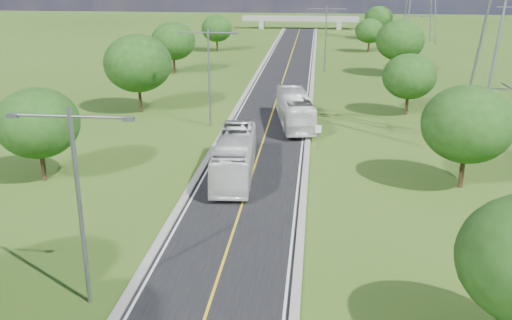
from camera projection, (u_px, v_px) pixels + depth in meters
The scene contains 20 objects.
ground at pixel (278, 96), 73.07m from camera, with size 260.00×260.00×0.00m, color #2F5217.
road at pixel (281, 86), 78.70m from camera, with size 8.00×150.00×0.06m, color black.
curb_left at pixel (251, 85), 79.10m from camera, with size 0.50×150.00×0.22m, color gray.
curb_right at pixel (312, 86), 78.24m from camera, with size 0.50×150.00×0.22m, color gray.
speed_limit_sign at pixel (318, 133), 51.32m from camera, with size 0.55×0.09×2.40m.
overpass at pixel (300, 19), 147.47m from camera, with size 30.00×3.00×3.20m.
streetlight_near_left at pixel (78, 192), 26.63m from camera, with size 5.90×0.25×10.00m.
streetlight_mid_left at pixel (209, 69), 57.64m from camera, with size 5.90×0.25×10.00m.
streetlight_far_right at pixel (326, 33), 87.43m from camera, with size 5.90×0.25×10.00m.
tree_lb at pixel (38, 123), 43.11m from camera, with size 6.30×6.30×7.33m.
tree_lc at pixel (138, 63), 63.38m from camera, with size 7.56×7.56×8.79m.
tree_ld at pixel (173, 41), 86.34m from camera, with size 6.72×6.72×7.82m.
tree_le at pixel (217, 29), 108.85m from camera, with size 5.88×5.88×6.84m.
tree_rb at pixel (468, 124), 41.62m from camera, with size 6.72×6.72×7.82m.
tree_rc at pixel (409, 76), 62.61m from camera, with size 5.88×5.88×6.84m.
tree_rd at pixel (400, 40), 84.66m from camera, with size 7.14×7.14×8.30m.
tree_re at pixel (370, 31), 107.87m from camera, with size 5.46×5.46×6.35m.
tree_rf at pixel (379, 18), 126.11m from camera, with size 6.30×6.30×7.33m.
bus_outbound at pixel (295, 109), 59.13m from camera, with size 2.85×12.18×3.39m, color white.
bus_inbound at pixel (235, 156), 44.82m from camera, with size 2.78×11.87×3.31m, color silver.
Camera 1 is at (4.94, -11.64, 16.05)m, focal length 40.00 mm.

